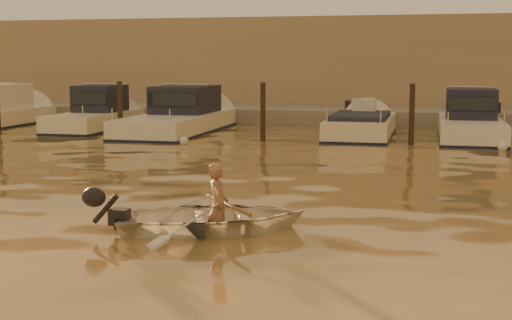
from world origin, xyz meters
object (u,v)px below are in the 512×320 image
(moored_boat_4, at_px, (471,121))
(waterfront_building, at_px, (325,67))
(person, at_px, (218,206))
(moored_boat_1, at_px, (95,114))
(moored_boat_3, at_px, (361,130))
(dinghy, at_px, (212,218))
(moored_boat_2, at_px, (179,116))

(moored_boat_4, relative_size, waterfront_building, 0.14)
(person, bearing_deg, moored_boat_4, -40.91)
(moored_boat_1, bearing_deg, moored_boat_3, 0.00)
(dinghy, xyz_separation_m, moored_boat_1, (-9.60, 15.10, 0.42))
(moored_boat_3, height_order, waterfront_building, waterfront_building)
(moored_boat_4, bearing_deg, moored_boat_1, 180.00)
(waterfront_building, bearing_deg, moored_boat_3, -74.97)
(moored_boat_2, bearing_deg, moored_boat_4, 0.00)
(dinghy, bearing_deg, moored_boat_2, -1.77)
(person, height_order, moored_boat_3, person)
(dinghy, height_order, moored_boat_3, moored_boat_3)
(dinghy, xyz_separation_m, moored_boat_4, (4.79, 15.10, 0.42))
(moored_boat_1, distance_m, waterfront_building, 13.49)
(moored_boat_2, relative_size, waterfront_building, 0.19)
(moored_boat_2, distance_m, moored_boat_3, 7.02)
(dinghy, xyz_separation_m, waterfront_building, (-1.99, 26.10, 2.20))
(person, bearing_deg, moored_boat_2, -1.42)
(person, distance_m, moored_boat_2, 16.27)
(dinghy, relative_size, waterfront_building, 0.07)
(moored_boat_1, distance_m, moored_boat_3, 10.57)
(moored_boat_3, bearing_deg, moored_boat_1, 180.00)
(moored_boat_2, distance_m, moored_boat_4, 10.84)
(dinghy, distance_m, moored_boat_4, 15.85)
(waterfront_building, bearing_deg, person, -85.42)
(moored_boat_2, distance_m, waterfront_building, 11.86)
(moored_boat_1, distance_m, moored_boat_4, 14.39)
(moored_boat_1, bearing_deg, waterfront_building, 55.33)
(moored_boat_2, bearing_deg, person, -67.83)
(moored_boat_1, distance_m, moored_boat_2, 3.55)
(moored_boat_2, relative_size, moored_boat_3, 1.37)
(person, height_order, moored_boat_2, moored_boat_2)
(moored_boat_1, xyz_separation_m, moored_boat_3, (10.56, 0.00, -0.40))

